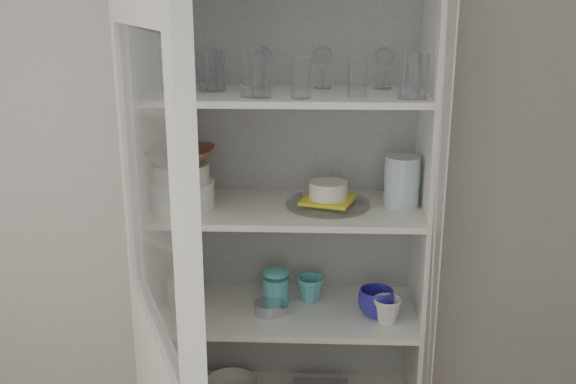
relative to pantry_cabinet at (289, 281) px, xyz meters
The scene contains 30 objects.
wall_back 0.44m from the pantry_cabinet, 140.87° to the left, with size 3.60×0.02×2.60m, color beige.
pantry_cabinet is the anchor object (origin of this frame).
tumbler_0 0.89m from the pantry_cabinet, 150.29° to the right, with size 0.08×0.08×0.16m, color silver.
tumbler_1 0.83m from the pantry_cabinet, 120.98° to the right, with size 0.08×0.08×0.15m, color silver.
tumbler_2 0.82m from the pantry_cabinet, 110.92° to the right, with size 0.06×0.06×0.13m, color silver.
tumbler_3 0.81m from the pantry_cabinet, 77.19° to the right, with size 0.06×0.06×0.13m, color silver.
tumbler_4 0.84m from the pantry_cabinet, 41.99° to the right, with size 0.06×0.06×0.13m, color silver.
tumbler_5 0.90m from the pantry_cabinet, 27.85° to the right, with size 0.07×0.07×0.14m, color silver.
tumbler_6 0.91m from the pantry_cabinet, 26.88° to the right, with size 0.07×0.07×0.14m, color silver.
tumbler_7 0.89m from the pantry_cabinet, behind, with size 0.07×0.07×0.15m, color silver.
tumbler_8 0.84m from the pantry_cabinet, behind, with size 0.07×0.07×0.14m, color silver.
tumbler_9 0.83m from the pantry_cabinet, 168.13° to the right, with size 0.07×0.07×0.14m, color silver.
goblet_0 0.90m from the pantry_cabinet, behind, with size 0.08×0.08×0.18m, color silver, non-canonical shape.
goblet_1 0.81m from the pantry_cabinet, 168.97° to the left, with size 0.07×0.07×0.16m, color silver, non-canonical shape.
goblet_2 0.81m from the pantry_cabinet, 19.99° to the left, with size 0.07×0.07×0.16m, color silver, non-canonical shape.
goblet_3 0.87m from the pantry_cabinet, ahead, with size 0.07×0.07×0.16m, color silver, non-canonical shape.
plate_stack_front 0.53m from the pantry_cabinet, 163.41° to the right, with size 0.23×0.23×0.10m, color silver.
plate_stack_back 0.55m from the pantry_cabinet, behind, with size 0.19×0.19×0.07m, color silver.
cream_bowl 0.59m from the pantry_cabinet, 163.41° to the right, with size 0.19×0.19×0.06m, color beige.
terracotta_bowl 0.64m from the pantry_cabinet, 163.41° to the right, with size 0.23×0.23×0.06m, color brown.
glass_platter 0.36m from the pantry_cabinet, 25.03° to the right, with size 0.30×0.30×0.02m, color silver.
yellow_trivet 0.38m from the pantry_cabinet, 25.03° to the right, with size 0.17×0.17×0.01m, color yellow.
white_ramekin 0.41m from the pantry_cabinet, 25.03° to the right, with size 0.14×0.14×0.06m, color silver.
grey_bowl_stack 0.58m from the pantry_cabinet, ahead, with size 0.12×0.12×0.18m, color #AABFBF.
mug_blue 0.34m from the pantry_cabinet, 20.00° to the right, with size 0.13×0.13×0.10m, color #212AA0.
mug_teal 0.09m from the pantry_cabinet, ahead, with size 0.10×0.10×0.09m, color teal.
mug_white 0.39m from the pantry_cabinet, 25.18° to the right, with size 0.10×0.10×0.09m, color silver.
teal_jar 0.06m from the pantry_cabinet, 154.06° to the right, with size 0.10×0.10×0.12m.
measuring_cups 0.14m from the pantry_cabinet, 122.38° to the right, with size 0.11×0.11×0.04m, color #B9B9C7.
white_canister 0.41m from the pantry_cabinet, behind, with size 0.10×0.10×0.12m, color silver.
Camera 1 is at (0.29, -0.89, 1.95)m, focal length 40.00 mm.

